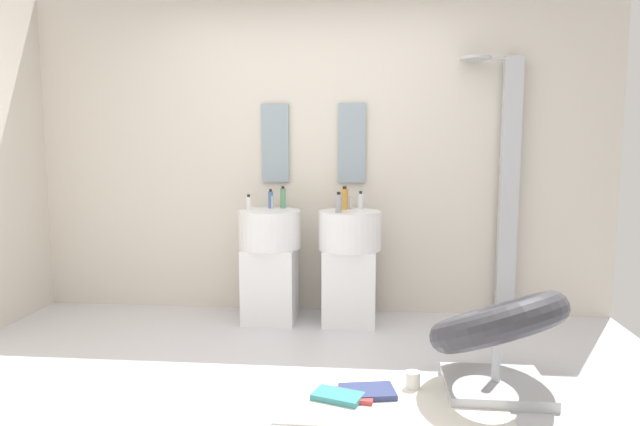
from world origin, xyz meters
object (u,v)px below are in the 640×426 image
object	(u,v)px
magazine_red	(352,396)
soap_bottle_amber	(345,199)
pedestal_sink_left	(270,261)
magazine_navy	(367,392)
soap_bottle_white	(249,203)
pedestal_sink_right	(350,263)
magazine_teal	(338,396)
soap_bottle_clear	(361,201)
lounge_chair	(497,331)
coffee_mug	(413,380)
soap_bottle_green	(283,198)
soap_bottle_blue	(271,199)
soap_bottle_grey	(339,203)
shower_column	(507,183)

from	to	relation	value
magazine_red	soap_bottle_amber	bearing A→B (deg)	100.40
pedestal_sink_left	magazine_navy	xyz separation A→B (m)	(0.77, -1.29, -0.45)
magazine_red	soap_bottle_white	xyz separation A→B (m)	(-0.86, 1.34, 0.91)
pedestal_sink_right	magazine_teal	bearing A→B (deg)	-90.26
pedestal_sink_left	soap_bottle_clear	xyz separation A→B (m)	(0.70, 0.13, 0.47)
magazine_navy	magazine_teal	xyz separation A→B (m)	(-0.16, -0.07, 0.00)
pedestal_sink_right	soap_bottle_white	distance (m)	0.91
soap_bottle_amber	soap_bottle_white	world-z (taller)	soap_bottle_amber
soap_bottle_white	lounge_chair	bearing A→B (deg)	-34.82
soap_bottle_amber	soap_bottle_clear	size ratio (longest dim) A/B	1.26
coffee_mug	soap_bottle_green	size ratio (longest dim) A/B	0.53
soap_bottle_blue	soap_bottle_white	distance (m)	0.21
soap_bottle_amber	soap_bottle_white	distance (m)	0.75
pedestal_sink_left	soap_bottle_white	bearing A→B (deg)	179.88
magazine_navy	soap_bottle_amber	size ratio (longest dim) A/B	1.66
soap_bottle_white	soap_bottle_green	world-z (taller)	soap_bottle_green
magazine_red	magazine_navy	world-z (taller)	magazine_navy
lounge_chair	magazine_navy	bearing A→B (deg)	-169.33
magazine_navy	soap_bottle_white	xyz separation A→B (m)	(-0.94, 1.29, 0.90)
pedestal_sink_right	soap_bottle_blue	size ratio (longest dim) A/B	6.39
magazine_navy	soap_bottle_grey	world-z (taller)	soap_bottle_grey
magazine_red	soap_bottle_blue	size ratio (longest dim) A/B	1.54
lounge_chair	soap_bottle_green	size ratio (longest dim) A/B	6.24
magazine_teal	coffee_mug	distance (m)	0.45
pedestal_sink_left	soap_bottle_clear	world-z (taller)	soap_bottle_clear
coffee_mug	soap_bottle_blue	xyz separation A→B (m)	(-1.05, 1.33, 0.89)
coffee_mug	soap_bottle_blue	bearing A→B (deg)	128.32
pedestal_sink_right	magazine_navy	distance (m)	1.37
shower_column	magazine_red	bearing A→B (deg)	-126.04
soap_bottle_blue	soap_bottle_green	xyz separation A→B (m)	(0.10, -0.00, 0.01)
soap_bottle_white	pedestal_sink_left	bearing A→B (deg)	-0.12
soap_bottle_clear	soap_bottle_blue	bearing A→B (deg)	178.64
pedestal_sink_left	shower_column	world-z (taller)	shower_column
pedestal_sink_left	shower_column	distance (m)	1.95
pedestal_sink_left	magazine_teal	bearing A→B (deg)	-65.57
coffee_mug	soap_bottle_amber	size ratio (longest dim) A/B	0.52
lounge_chair	soap_bottle_white	xyz separation A→B (m)	(-1.66, 1.15, 0.58)
magazine_navy	soap_bottle_blue	distance (m)	1.88
shower_column	magazine_red	size ratio (longest dim) A/B	8.70
magazine_navy	coffee_mug	world-z (taller)	coffee_mug
soap_bottle_green	soap_bottle_grey	bearing A→B (deg)	-28.32
lounge_chair	soap_bottle_green	distance (m)	2.01
soap_bottle_white	magazine_red	bearing A→B (deg)	-57.38
magazine_navy	soap_bottle_blue	world-z (taller)	soap_bottle_blue
pedestal_sink_right	soap_bottle_green	world-z (taller)	soap_bottle_green
pedestal_sink_right	soap_bottle_grey	world-z (taller)	soap_bottle_grey
soap_bottle_white	coffee_mug	bearing A→B (deg)	-44.59
lounge_chair	soap_bottle_clear	bearing A→B (deg)	121.69
soap_bottle_blue	magazine_teal	bearing A→B (deg)	-67.19
soap_bottle_white	magazine_teal	bearing A→B (deg)	-60.13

